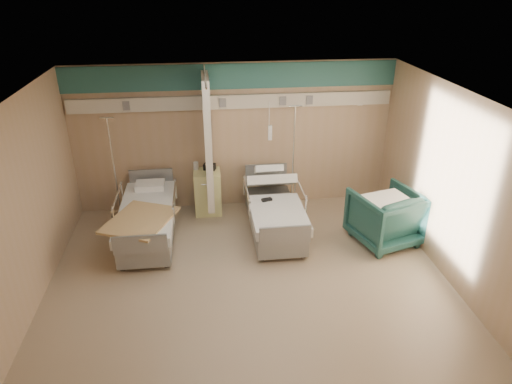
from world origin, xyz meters
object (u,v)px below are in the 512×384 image
at_px(bed_left, 148,224).
at_px(visitor_armchair, 385,217).
at_px(iv_stand_left, 118,198).
at_px(bedside_cabinet, 208,192).
at_px(bed_right, 274,216).
at_px(iv_stand_right, 292,187).

distance_m(bed_left, visitor_armchair, 4.07).
relative_size(visitor_armchair, iv_stand_left, 0.53).
relative_size(bedside_cabinet, visitor_armchair, 0.82).
distance_m(bed_right, bedside_cabinet, 1.46).
xyz_separation_m(bed_right, iv_stand_right, (0.50, 0.93, 0.11)).
height_order(bed_left, iv_stand_left, iv_stand_left).
bearing_deg(iv_stand_right, iv_stand_left, -179.71).
bearing_deg(bedside_cabinet, iv_stand_left, 179.64).
bearing_deg(iv_stand_left, bedside_cabinet, -0.36).
distance_m(bed_left, bedside_cabinet, 1.39).
height_order(bedside_cabinet, iv_stand_left, iv_stand_left).
distance_m(bed_left, iv_stand_right, 2.86).
height_order(bedside_cabinet, iv_stand_right, iv_stand_right).
bearing_deg(bed_left, iv_stand_right, 18.95).
bearing_deg(bed_left, visitor_armchair, -7.56).
bearing_deg(bed_left, iv_stand_left, 124.53).
distance_m(visitor_armchair, iv_stand_right, 1.97).
distance_m(bed_left, iv_stand_left, 1.11).
bearing_deg(visitor_armchair, bed_right, -33.24).
bearing_deg(iv_stand_left, iv_stand_right, 0.29).
relative_size(bed_right, iv_stand_right, 1.05).
bearing_deg(visitor_armchair, bedside_cabinet, -42.66).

